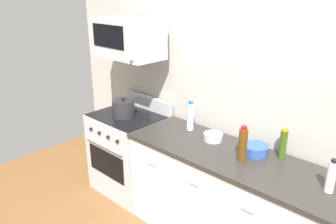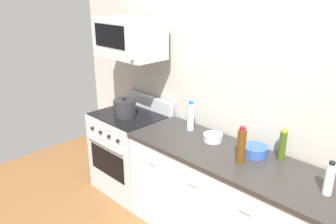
{
  "view_description": "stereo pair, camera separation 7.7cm",
  "coord_description": "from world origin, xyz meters",
  "px_view_note": "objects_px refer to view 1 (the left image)",
  "views": [
    {
      "loc": [
        1.2,
        -2.17,
        2.23
      ],
      "look_at": [
        -0.8,
        -0.05,
        1.14
      ],
      "focal_mm": 35.61,
      "sensor_mm": 36.0,
      "label": 1
    },
    {
      "loc": [
        1.26,
        -2.12,
        2.23
      ],
      "look_at": [
        -0.8,
        -0.05,
        1.14
      ],
      "focal_mm": 35.61,
      "sensor_mm": 36.0,
      "label": 2
    }
  ],
  "objects_px": {
    "bowl_blue_mixing": "(255,149)",
    "stockpot": "(123,108)",
    "range_oven": "(129,152)",
    "bottle_wine_amber": "(243,144)",
    "bowl_steel_prep": "(213,137)",
    "bottle_vinegar_white": "(331,176)",
    "bottle_olive_oil": "(283,144)",
    "microwave": "(128,38)",
    "bottle_water_clear": "(190,116)"
  },
  "relations": [
    {
      "from": "bowl_blue_mixing",
      "to": "stockpot",
      "type": "relative_size",
      "value": 0.9
    },
    {
      "from": "range_oven",
      "to": "stockpot",
      "type": "bearing_deg",
      "value": -90.0
    },
    {
      "from": "bottle_wine_amber",
      "to": "bowl_steel_prep",
      "type": "relative_size",
      "value": 1.73
    },
    {
      "from": "bottle_vinegar_white",
      "to": "stockpot",
      "type": "relative_size",
      "value": 1.03
    },
    {
      "from": "range_oven",
      "to": "bottle_olive_oil",
      "type": "bearing_deg",
      "value": 7.91
    },
    {
      "from": "microwave",
      "to": "bottle_vinegar_white",
      "type": "bearing_deg",
      "value": -1.2
    },
    {
      "from": "bottle_water_clear",
      "to": "bowl_blue_mixing",
      "type": "distance_m",
      "value": 0.73
    },
    {
      "from": "microwave",
      "to": "bottle_water_clear",
      "type": "xyz_separation_m",
      "value": [
        0.75,
        0.12,
        -0.69
      ]
    },
    {
      "from": "bottle_olive_oil",
      "to": "bowl_blue_mixing",
      "type": "distance_m",
      "value": 0.23
    },
    {
      "from": "bottle_wine_amber",
      "to": "bottle_olive_oil",
      "type": "xyz_separation_m",
      "value": [
        0.21,
        0.27,
        -0.02
      ]
    },
    {
      "from": "bottle_wine_amber",
      "to": "bowl_blue_mixing",
      "type": "relative_size",
      "value": 1.4
    },
    {
      "from": "range_oven",
      "to": "bottle_vinegar_white",
      "type": "distance_m",
      "value": 2.2
    },
    {
      "from": "bottle_vinegar_white",
      "to": "bowl_steel_prep",
      "type": "height_order",
      "value": "bottle_vinegar_white"
    },
    {
      "from": "bottle_water_clear",
      "to": "bottle_olive_oil",
      "type": "distance_m",
      "value": 0.92
    },
    {
      "from": "range_oven",
      "to": "bottle_wine_amber",
      "type": "xyz_separation_m",
      "value": [
        1.46,
        -0.04,
        0.59
      ]
    },
    {
      "from": "bottle_vinegar_white",
      "to": "bowl_steel_prep",
      "type": "distance_m",
      "value": 1.07
    },
    {
      "from": "range_oven",
      "to": "microwave",
      "type": "distance_m",
      "value": 1.28
    },
    {
      "from": "bottle_olive_oil",
      "to": "bowl_blue_mixing",
      "type": "bearing_deg",
      "value": -157.0
    },
    {
      "from": "bottle_wine_amber",
      "to": "bowl_steel_prep",
      "type": "height_order",
      "value": "bottle_wine_amber"
    },
    {
      "from": "bottle_olive_oil",
      "to": "bowl_blue_mixing",
      "type": "xyz_separation_m",
      "value": [
        -0.19,
        -0.08,
        -0.08
      ]
    },
    {
      "from": "microwave",
      "to": "bowl_steel_prep",
      "type": "relative_size",
      "value": 4.26
    },
    {
      "from": "microwave",
      "to": "bottle_olive_oil",
      "type": "bearing_deg",
      "value": 6.4
    },
    {
      "from": "bottle_water_clear",
      "to": "bottle_olive_oil",
      "type": "bearing_deg",
      "value": 4.15
    },
    {
      "from": "bowl_blue_mixing",
      "to": "microwave",
      "type": "bearing_deg",
      "value": -175.94
    },
    {
      "from": "bowl_steel_prep",
      "to": "bowl_blue_mixing",
      "type": "bearing_deg",
      "value": 4.32
    },
    {
      "from": "bottle_water_clear",
      "to": "bowl_blue_mixing",
      "type": "bearing_deg",
      "value": -1.26
    },
    {
      "from": "bottle_water_clear",
      "to": "stockpot",
      "type": "xyz_separation_m",
      "value": [
        -0.75,
        -0.22,
        -0.05
      ]
    },
    {
      "from": "stockpot",
      "to": "bottle_water_clear",
      "type": "bearing_deg",
      "value": 16.21
    },
    {
      "from": "bowl_blue_mixing",
      "to": "stockpot",
      "type": "xyz_separation_m",
      "value": [
        -1.48,
        -0.2,
        0.05
      ]
    },
    {
      "from": "microwave",
      "to": "bottle_wine_amber",
      "type": "bearing_deg",
      "value": -3.15
    },
    {
      "from": "bottle_vinegar_white",
      "to": "microwave",
      "type": "bearing_deg",
      "value": 178.8
    },
    {
      "from": "range_oven",
      "to": "bottle_vinegar_white",
      "type": "relative_size",
      "value": 4.34
    },
    {
      "from": "bottle_water_clear",
      "to": "bottle_olive_oil",
      "type": "xyz_separation_m",
      "value": [
        0.92,
        0.07,
        -0.01
      ]
    },
    {
      "from": "range_oven",
      "to": "bottle_wine_amber",
      "type": "bearing_deg",
      "value": -1.4
    },
    {
      "from": "range_oven",
      "to": "bottle_vinegar_white",
      "type": "bearing_deg",
      "value": 0.01
    },
    {
      "from": "bowl_blue_mixing",
      "to": "stockpot",
      "type": "bearing_deg",
      "value": -172.18
    },
    {
      "from": "range_oven",
      "to": "bowl_steel_prep",
      "type": "height_order",
      "value": "range_oven"
    },
    {
      "from": "microwave",
      "to": "bottle_vinegar_white",
      "type": "relative_size",
      "value": 3.02
    },
    {
      "from": "range_oven",
      "to": "stockpot",
      "type": "relative_size",
      "value": 4.48
    },
    {
      "from": "bottle_wine_amber",
      "to": "stockpot",
      "type": "xyz_separation_m",
      "value": [
        -1.46,
        -0.02,
        -0.05
      ]
    },
    {
      "from": "bottle_vinegar_white",
      "to": "bottle_olive_oil",
      "type": "xyz_separation_m",
      "value": [
        -0.45,
        0.23,
        0.01
      ]
    },
    {
      "from": "bottle_olive_oil",
      "to": "stockpot",
      "type": "relative_size",
      "value": 1.11
    },
    {
      "from": "bottle_vinegar_white",
      "to": "bottle_olive_oil",
      "type": "bearing_deg",
      "value": 152.95
    },
    {
      "from": "range_oven",
      "to": "bottle_wine_amber",
      "type": "height_order",
      "value": "bottle_wine_amber"
    },
    {
      "from": "bottle_wine_amber",
      "to": "bowl_steel_prep",
      "type": "distance_m",
      "value": 0.44
    },
    {
      "from": "range_oven",
      "to": "bottle_water_clear",
      "type": "bearing_deg",
      "value": 12.41
    },
    {
      "from": "bottle_water_clear",
      "to": "microwave",
      "type": "bearing_deg",
      "value": -170.88
    },
    {
      "from": "bowl_steel_prep",
      "to": "microwave",
      "type": "bearing_deg",
      "value": -176.05
    },
    {
      "from": "bottle_olive_oil",
      "to": "range_oven",
      "type": "bearing_deg",
      "value": -172.09
    },
    {
      "from": "range_oven",
      "to": "bottle_water_clear",
      "type": "height_order",
      "value": "bottle_water_clear"
    }
  ]
}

